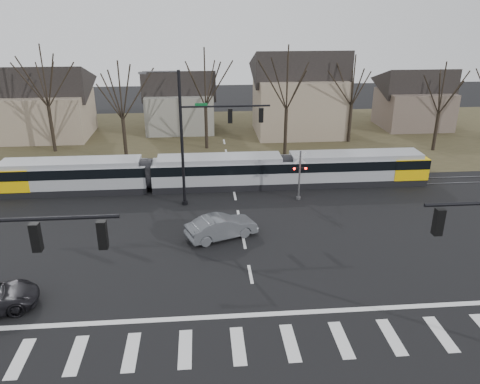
{
  "coord_description": "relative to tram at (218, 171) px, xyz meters",
  "views": [
    {
      "loc": [
        -2.58,
        -21.06,
        14.44
      ],
      "look_at": [
        0.0,
        9.0,
        2.3
      ],
      "focal_mm": 35.0,
      "sensor_mm": 36.0,
      "label": 1
    }
  ],
  "objects": [
    {
      "name": "house_a",
      "position": [
        -18.72,
        18.0,
        2.98
      ],
      "size": [
        9.72,
        8.64,
        8.6
      ],
      "color": "gray",
      "rests_on": "ground"
    },
    {
      "name": "house_c",
      "position": [
        10.28,
        17.0,
        3.75
      ],
      "size": [
        10.8,
        8.64,
        10.1
      ],
      "color": "gray",
      "rests_on": "ground"
    },
    {
      "name": "ground",
      "position": [
        1.28,
        -16.0,
        -1.48
      ],
      "size": [
        140.0,
        140.0,
        0.0
      ],
      "primitive_type": "plane",
      "color": "black"
    },
    {
      "name": "sedan",
      "position": [
        -0.15,
        -9.28,
        -0.7
      ],
      "size": [
        4.89,
        5.87,
        1.56
      ],
      "primitive_type": "imported",
      "rotation": [
        0.0,
        0.0,
        1.95
      ],
      "color": "#54575C",
      "rests_on": "ground"
    },
    {
      "name": "crosswalk",
      "position": [
        1.28,
        -20.0,
        -1.47
      ],
      "size": [
        27.0,
        2.6,
        0.01
      ],
      "color": "silver",
      "rests_on": "ground"
    },
    {
      "name": "tram",
      "position": [
        0.0,
        0.0,
        0.0
      ],
      "size": [
        35.81,
        2.66,
        2.71
      ],
      "color": "gray",
      "rests_on": "ground"
    },
    {
      "name": "tree_row",
      "position": [
        3.28,
        10.0,
        3.52
      ],
      "size": [
        59.2,
        7.2,
        10.0
      ],
      "color": "black",
      "rests_on": "ground"
    },
    {
      "name": "signal_pole_far",
      "position": [
        -1.13,
        -3.5,
        4.22
      ],
      "size": [
        9.28,
        0.44,
        10.2
      ],
      "color": "black",
      "rests_on": "ground"
    },
    {
      "name": "grass_verge",
      "position": [
        1.28,
        16.0,
        -1.47
      ],
      "size": [
        140.0,
        28.0,
        0.01
      ],
      "primitive_type": "cube",
      "color": "#38331E",
      "rests_on": "ground"
    },
    {
      "name": "rail_pair",
      "position": [
        1.28,
        -0.2,
        -1.45
      ],
      "size": [
        90.0,
        1.52,
        0.06
      ],
      "color": "#59595E",
      "rests_on": "ground"
    },
    {
      "name": "stop_line",
      "position": [
        1.28,
        -17.8,
        -1.47
      ],
      "size": [
        28.0,
        0.35,
        0.01
      ],
      "primitive_type": "cube",
      "color": "silver",
      "rests_on": "ground"
    },
    {
      "name": "house_b",
      "position": [
        -3.72,
        20.0,
        2.49
      ],
      "size": [
        8.64,
        7.56,
        7.65
      ],
      "color": "gray",
      "rests_on": "ground"
    },
    {
      "name": "lane_dashes",
      "position": [
        1.28,
        -0.0,
        -1.47
      ],
      "size": [
        0.18,
        30.0,
        0.01
      ],
      "color": "silver",
      "rests_on": "ground"
    },
    {
      "name": "house_d",
      "position": [
        25.28,
        19.0,
        2.49
      ],
      "size": [
        8.64,
        7.56,
        7.65
      ],
      "color": "brown",
      "rests_on": "ground"
    },
    {
      "name": "rail_crossing_signal",
      "position": [
        6.28,
        -3.21,
        0.41
      ],
      "size": [
        1.08,
        0.36,
        4.0
      ],
      "color": "#59595B",
      "rests_on": "ground"
    }
  ]
}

